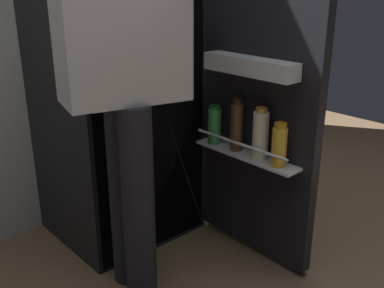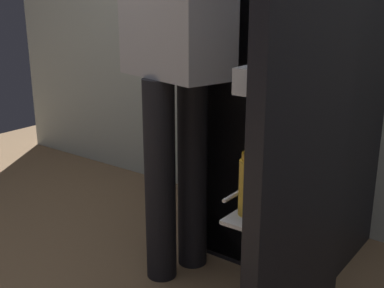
{
  "view_description": "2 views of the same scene",
  "coord_description": "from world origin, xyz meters",
  "views": [
    {
      "loc": [
        -1.12,
        -1.24,
        1.21
      ],
      "look_at": [
        -0.03,
        -0.04,
        0.62
      ],
      "focal_mm": 42.39,
      "sensor_mm": 36.0,
      "label": 1
    },
    {
      "loc": [
        0.88,
        -1.33,
        1.09
      ],
      "look_at": [
        -0.04,
        -0.09,
        0.62
      ],
      "focal_mm": 45.79,
      "sensor_mm": 36.0,
      "label": 2
    }
  ],
  "objects": [
    {
      "name": "refrigerator",
      "position": [
        0.03,
        0.48,
        0.86
      ],
      "size": [
        0.68,
        1.17,
        1.72
      ],
      "color": "black",
      "rests_on": "ground_plane"
    },
    {
      "name": "person",
      "position": [
        -0.24,
        0.08,
        0.96
      ],
      "size": [
        0.55,
        0.79,
        1.61
      ],
      "color": "black",
      "rests_on": "ground_plane"
    }
  ]
}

